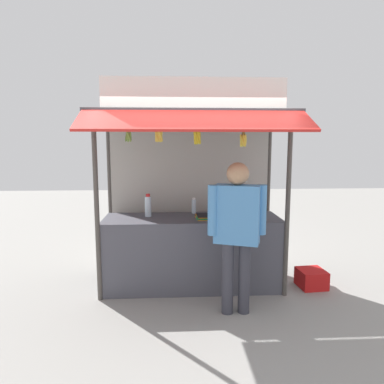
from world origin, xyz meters
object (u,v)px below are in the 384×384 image
(banana_bunch_inner_right, at_px, (159,136))
(water_bottle_front_left, at_px, (235,206))
(magazine_stack_left, at_px, (239,219))
(water_bottle_back_right, at_px, (194,206))
(banana_bunch_inner_left, at_px, (128,136))
(banana_bunch_rightmost, at_px, (197,137))
(banana_bunch_leftmost, at_px, (243,140))
(water_bottle_mid_right, at_px, (254,208))
(water_bottle_front_right, at_px, (215,208))
(vendor_person, at_px, (237,224))
(plastic_crate, at_px, (311,278))
(magazine_stack_far_left, at_px, (205,217))
(water_bottle_back_left, at_px, (148,206))

(banana_bunch_inner_right, bearing_deg, water_bottle_front_left, 33.85)
(magazine_stack_left, bearing_deg, water_bottle_back_right, 137.74)
(banana_bunch_inner_left, bearing_deg, water_bottle_front_left, 26.58)
(water_bottle_front_left, distance_m, banana_bunch_rightmost, 1.32)
(banana_bunch_inner_right, distance_m, banana_bunch_leftmost, 1.01)
(water_bottle_mid_right, relative_size, water_bottle_front_right, 0.99)
(vendor_person, bearing_deg, water_bottle_front_left, 101.44)
(water_bottle_front_right, distance_m, plastic_crate, 1.65)
(water_bottle_back_right, relative_size, magazine_stack_left, 0.83)
(water_bottle_back_right, height_order, banana_bunch_inner_right, banana_bunch_inner_right)
(water_bottle_front_right, xyz_separation_m, banana_bunch_rightmost, (-0.28, -0.56, 0.96))
(magazine_stack_far_left, bearing_deg, water_bottle_mid_right, 8.31)
(water_bottle_mid_right, relative_size, banana_bunch_inner_left, 0.90)
(banana_bunch_inner_left, distance_m, plastic_crate, 3.11)
(plastic_crate, bearing_deg, water_bottle_mid_right, 167.83)
(magazine_stack_far_left, relative_size, banana_bunch_inner_right, 1.22)
(water_bottle_back_right, relative_size, banana_bunch_inner_left, 0.87)
(banana_bunch_leftmost, bearing_deg, banana_bunch_inner_right, -180.00)
(water_bottle_back_left, bearing_deg, water_bottle_front_right, -0.75)
(water_bottle_front_right, distance_m, vendor_person, 0.90)
(magazine_stack_far_left, relative_size, magazine_stack_left, 1.17)
(water_bottle_front_left, bearing_deg, water_bottle_mid_right, -39.60)
(vendor_person, xyz_separation_m, plastic_crate, (1.18, 0.67, -0.94))
(water_bottle_back_right, xyz_separation_m, banana_bunch_rightmost, (-0.01, -0.76, 0.97))
(banana_bunch_rightmost, bearing_deg, banana_bunch_inner_left, 179.83)
(banana_bunch_leftmost, height_order, plastic_crate, banana_bunch_leftmost)
(water_bottle_back_right, bearing_deg, magazine_stack_far_left, -70.44)
(water_bottle_front_right, height_order, banana_bunch_leftmost, banana_bunch_leftmost)
(water_bottle_front_left, height_order, banana_bunch_rightmost, banana_bunch_rightmost)
(banana_bunch_leftmost, bearing_deg, banana_bunch_rightmost, -179.78)
(water_bottle_front_right, xyz_separation_m, banana_bunch_inner_left, (-1.09, -0.56, 0.98))
(water_bottle_front_left, relative_size, magazine_stack_left, 0.90)
(banana_bunch_inner_left, height_order, vendor_person, banana_bunch_inner_left)
(magazine_stack_far_left, bearing_deg, water_bottle_back_left, 167.55)
(water_bottle_front_left, bearing_deg, water_bottle_front_right, -155.55)
(water_bottle_back_left, relative_size, plastic_crate, 0.90)
(banana_bunch_inner_right, height_order, banana_bunch_inner_left, same)
(water_bottle_front_right, relative_size, water_bottle_back_right, 1.05)
(magazine_stack_far_left, bearing_deg, banana_bunch_inner_right, -145.42)
(magazine_stack_far_left, height_order, magazine_stack_left, magazine_stack_far_left)
(water_bottle_front_right, bearing_deg, banana_bunch_leftmost, -64.43)
(water_bottle_back_right, relative_size, water_bottle_back_left, 0.71)
(banana_bunch_inner_left, xyz_separation_m, vendor_person, (1.24, -0.33, -0.99))
(banana_bunch_inner_left, bearing_deg, plastic_crate, 7.86)
(water_bottle_mid_right, relative_size, water_bottle_back_right, 1.04)
(vendor_person, bearing_deg, water_bottle_back_right, 131.45)
(water_bottle_front_left, xyz_separation_m, banana_bunch_inner_left, (-1.39, -0.70, 0.97))
(banana_bunch_inner_right, bearing_deg, magazine_stack_far_left, 34.58)
(banana_bunch_leftmost, bearing_deg, plastic_crate, 17.49)
(water_bottle_back_left, distance_m, plastic_crate, 2.47)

